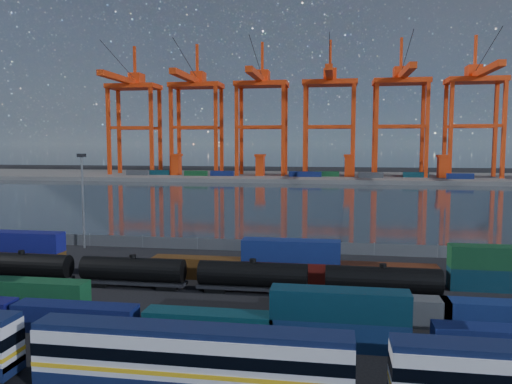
# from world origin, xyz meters

# --- Properties ---
(ground) EXTENTS (700.00, 700.00, 0.00)m
(ground) POSITION_xyz_m (0.00, 0.00, 0.00)
(ground) COLOR black
(ground) RESTS_ON ground
(harbor_water) EXTENTS (700.00, 700.00, 0.00)m
(harbor_water) POSITION_xyz_m (0.00, 105.00, 0.01)
(harbor_water) COLOR #273139
(harbor_water) RESTS_ON ground
(far_quay) EXTENTS (700.00, 70.00, 2.00)m
(far_quay) POSITION_xyz_m (0.00, 210.00, 1.00)
(far_quay) COLOR #514F4C
(far_quay) RESTS_ON ground
(distant_mountains) EXTENTS (2470.00, 1100.00, 520.00)m
(distant_mountains) POSITION_xyz_m (63.02, 1600.00, 220.29)
(distant_mountains) COLOR #1E2630
(distant_mountains) RESTS_ON ground
(passenger_train) EXTENTS (75.64, 2.92, 5.01)m
(passenger_train) POSITION_xyz_m (3.24, -20.72, 2.52)
(passenger_train) COLOR silver
(passenger_train) RESTS_ON ground
(container_row_mid) EXTENTS (142.45, 2.61, 5.57)m
(container_row_mid) POSITION_xyz_m (-16.32, -3.73, 1.90)
(container_row_mid) COLOR #484A4D
(container_row_mid) RESTS_ON ground
(container_row_north) EXTENTS (141.85, 2.64, 5.63)m
(container_row_north) POSITION_xyz_m (4.01, 10.23, 2.21)
(container_row_north) COLOR navy
(container_row_north) RESTS_ON ground
(tanker_string) EXTENTS (91.37, 2.98, 4.26)m
(tanker_string) POSITION_xyz_m (-19.55, 4.36, 2.14)
(tanker_string) COLOR black
(tanker_string) RESTS_ON ground
(waterfront_fence) EXTENTS (160.12, 0.12, 2.20)m
(waterfront_fence) POSITION_xyz_m (-0.00, 28.00, 1.00)
(waterfront_fence) COLOR #595B5E
(waterfront_fence) RESTS_ON ground
(yard_light_mast) EXTENTS (1.60, 0.40, 16.60)m
(yard_light_mast) POSITION_xyz_m (-30.00, 26.00, 9.30)
(yard_light_mast) COLOR slate
(yard_light_mast) RESTS_ON ground
(gantry_cranes) EXTENTS (202.31, 52.44, 71.01)m
(gantry_cranes) POSITION_xyz_m (-7.50, 203.12, 43.53)
(gantry_cranes) COLOR #ED3C10
(gantry_cranes) RESTS_ON ground
(quay_containers) EXTENTS (172.58, 10.99, 2.60)m
(quay_containers) POSITION_xyz_m (-11.00, 195.46, 3.30)
(quay_containers) COLOR navy
(quay_containers) RESTS_ON far_quay
(straddle_carriers) EXTENTS (140.00, 7.00, 11.10)m
(straddle_carriers) POSITION_xyz_m (-2.50, 200.00, 7.82)
(straddle_carriers) COLOR #ED3C10
(straddle_carriers) RESTS_ON far_quay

